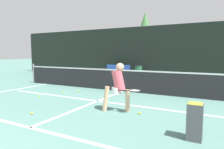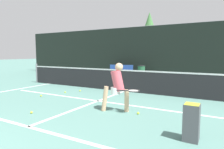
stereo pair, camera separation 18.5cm
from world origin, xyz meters
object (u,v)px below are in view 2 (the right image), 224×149
at_px(player_practicing, 117,85).
at_px(parked_car, 207,67).
at_px(ball_hopper, 191,121).
at_px(courtside_bench, 121,70).
at_px(trash_bin, 141,72).

xyz_separation_m(player_practicing, parked_car, (1.46, 11.73, -0.14)).
bearing_deg(player_practicing, ball_hopper, -49.06).
relative_size(courtside_bench, parked_car, 0.39).
bearing_deg(trash_bin, parked_car, 49.15).
distance_m(ball_hopper, courtside_bench, 10.20).
xyz_separation_m(player_practicing, ball_hopper, (2.11, -1.03, -0.38)).
xyz_separation_m(courtside_bench, trash_bin, (1.46, 0.14, -0.04)).
height_order(ball_hopper, parked_car, parked_car).
distance_m(player_practicing, courtside_bench, 8.24).
height_order(ball_hopper, trash_bin, trash_bin).
xyz_separation_m(ball_hopper, courtside_bench, (-5.77, 8.41, 0.10)).
height_order(courtside_bench, trash_bin, same).
bearing_deg(courtside_bench, parked_car, 32.90).
height_order(player_practicing, ball_hopper, player_practicing).
xyz_separation_m(courtside_bench, parked_car, (5.11, 4.35, 0.14)).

